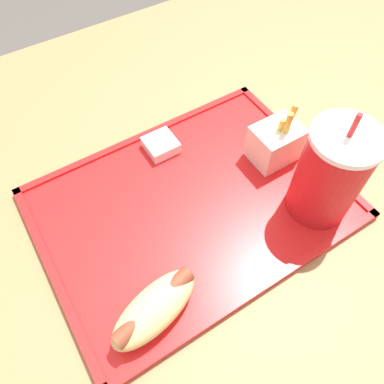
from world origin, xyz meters
name	(u,v)px	position (x,y,z in m)	size (l,w,h in m)	color
ground_plane	(208,334)	(0.00, 0.00, 0.00)	(8.00, 8.00, 0.00)	#4C4742
dining_table	(213,294)	(0.00, 0.00, 0.39)	(1.49, 1.15, 0.78)	olive
food_tray	(192,205)	(0.04, -0.03, 0.78)	(0.46, 0.34, 0.01)	red
soda_cup	(330,174)	(-0.12, 0.07, 0.86)	(0.09, 0.09, 0.19)	red
hot_dog_far	(155,308)	(0.17, 0.09, 0.81)	(0.14, 0.08, 0.05)	#DBB270
fries_carton	(275,142)	(-0.12, -0.04, 0.82)	(0.07, 0.06, 0.10)	silver
sauce_cup_mayo	(161,145)	(0.03, -0.15, 0.80)	(0.05, 0.05, 0.02)	silver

